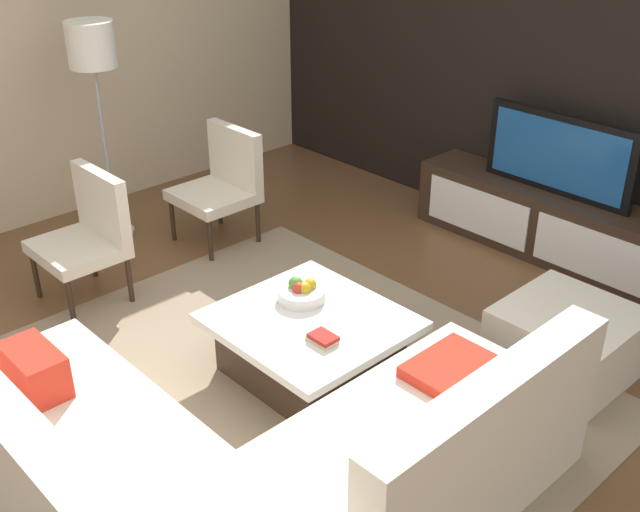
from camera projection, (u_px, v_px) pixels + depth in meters
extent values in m
plane|color=brown|center=(309.00, 389.00, 4.32)|extent=(14.00, 14.00, 0.00)
cube|color=black|center=(596.00, 60.00, 5.31)|extent=(6.40, 0.12, 2.80)
cube|color=beige|center=(44.00, 41.00, 5.85)|extent=(0.12, 5.20, 2.80)
cube|color=gray|center=(297.00, 380.00, 4.39)|extent=(3.20, 2.51, 0.01)
cube|color=#332319|center=(549.00, 223.00, 5.66)|extent=(2.11, 0.44, 0.50)
cube|color=white|center=(477.00, 212.00, 5.84)|extent=(0.89, 0.01, 0.35)
cube|color=white|center=(594.00, 255.00, 5.21)|extent=(0.89, 0.01, 0.35)
cube|color=black|center=(559.00, 154.00, 5.41)|extent=(1.15, 0.05, 0.57)
cube|color=#194C8C|center=(557.00, 155.00, 5.39)|extent=(1.03, 0.01, 0.48)
cube|color=beige|center=(118.00, 499.00, 3.31)|extent=(2.28, 0.85, 0.41)
cube|color=beige|center=(27.00, 465.00, 2.92)|extent=(2.28, 0.18, 0.41)
cube|color=beige|center=(421.00, 455.00, 3.55)|extent=(0.85, 1.47, 0.41)
cube|color=beige|center=(490.00, 420.00, 3.15)|extent=(0.18, 1.47, 0.41)
cube|color=red|center=(35.00, 370.00, 3.60)|extent=(0.36, 0.20, 0.22)
cube|color=red|center=(474.00, 380.00, 3.67)|extent=(0.60, 0.44, 0.06)
cube|color=#332319|center=(310.00, 350.00, 4.37)|extent=(0.80, 0.75, 0.33)
cube|color=white|center=(310.00, 322.00, 4.28)|extent=(1.00, 0.93, 0.05)
cylinder|color=#332319|center=(35.00, 272.00, 5.13)|extent=(0.04, 0.04, 0.38)
cylinder|color=#332319|center=(70.00, 300.00, 4.81)|extent=(0.04, 0.04, 0.38)
cylinder|color=#332319|center=(92.00, 252.00, 5.39)|extent=(0.04, 0.04, 0.38)
cylinder|color=#332319|center=(129.00, 277.00, 5.07)|extent=(0.04, 0.04, 0.38)
cube|color=beige|center=(78.00, 249.00, 5.01)|extent=(0.58, 0.50, 0.08)
cube|color=beige|center=(101.00, 203.00, 5.01)|extent=(0.58, 0.08, 0.45)
cylinder|color=#A5A5AA|center=(117.00, 231.00, 6.08)|extent=(0.28, 0.28, 0.02)
cylinder|color=#A5A5AA|center=(106.00, 153.00, 5.78)|extent=(0.03, 0.03, 1.29)
cylinder|color=white|center=(91.00, 44.00, 5.40)|extent=(0.34, 0.34, 0.32)
cube|color=beige|center=(566.00, 341.00, 4.39)|extent=(0.70, 0.70, 0.40)
cylinder|color=silver|center=(302.00, 294.00, 4.43)|extent=(0.28, 0.28, 0.07)
sphere|color=gold|center=(304.00, 289.00, 4.39)|extent=(0.08, 0.08, 0.08)
sphere|color=gold|center=(310.00, 285.00, 4.43)|extent=(0.08, 0.08, 0.08)
sphere|color=#4C8C33|center=(296.00, 284.00, 4.43)|extent=(0.09, 0.09, 0.09)
sphere|color=#B23326|center=(299.00, 289.00, 4.39)|extent=(0.08, 0.08, 0.08)
cylinder|color=#332319|center=(172.00, 217.00, 5.89)|extent=(0.04, 0.04, 0.38)
cylinder|color=#332319|center=(210.00, 238.00, 5.58)|extent=(0.04, 0.04, 0.38)
cylinder|color=#332319|center=(219.00, 201.00, 6.16)|extent=(0.04, 0.04, 0.38)
cylinder|color=#332319|center=(258.00, 220.00, 5.85)|extent=(0.04, 0.04, 0.38)
cube|color=beige|center=(213.00, 196.00, 5.78)|extent=(0.57, 0.53, 0.08)
cube|color=beige|center=(235.00, 156.00, 5.79)|extent=(0.57, 0.08, 0.45)
cube|color=#CCB78C|center=(322.00, 340.00, 4.06)|extent=(0.16, 0.10, 0.02)
cube|color=maroon|center=(323.00, 337.00, 4.05)|extent=(0.15, 0.11, 0.02)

